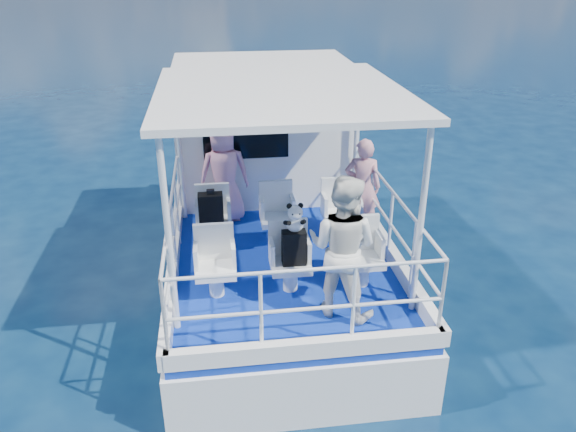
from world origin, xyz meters
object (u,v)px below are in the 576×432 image
at_px(passenger_port_fwd, 224,173).
at_px(passenger_stbd_aft, 342,247).
at_px(backpack_center, 294,248).
at_px(panda, 295,217).

relative_size(passenger_port_fwd, passenger_stbd_aft, 0.92).
height_order(passenger_port_fwd, backpack_center, passenger_port_fwd).
distance_m(passenger_stbd_aft, panda, 0.71).
bearing_deg(panda, backpack_center, -120.31).
bearing_deg(passenger_port_fwd, panda, 105.54).
height_order(backpack_center, panda, panda).
xyz_separation_m(passenger_port_fwd, panda, (0.76, -2.15, 0.21)).
bearing_deg(backpack_center, passenger_stbd_aft, -47.54).
xyz_separation_m(passenger_stbd_aft, backpack_center, (-0.46, 0.50, -0.24)).
relative_size(passenger_port_fwd, panda, 4.41).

